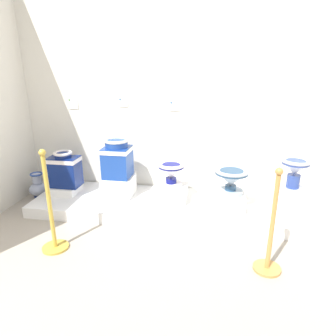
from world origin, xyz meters
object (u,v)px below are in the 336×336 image
at_px(plinth_block_squat_floral, 119,186).
at_px(stanchion_post_near_right, 270,241).
at_px(plinth_block_rightmost, 171,193).
at_px(plinth_block_leftmost, 290,201).
at_px(antique_toilet_slender_white, 64,169).
at_px(info_placard_first, 73,103).
at_px(antique_toilet_squat_floral, 117,158).
at_px(info_placard_second, 123,102).
at_px(antique_toilet_rightmost, 171,171).
at_px(antique_toilet_leftmost, 295,172).
at_px(plinth_block_slender_white, 67,189).
at_px(stanchion_post_near_left, 52,221).
at_px(antique_toilet_tall_cobalt, 231,178).
at_px(plinth_block_tall_cobalt, 230,201).
at_px(info_placard_third, 174,106).
at_px(decorative_vase_spare, 38,187).

distance_m(plinth_block_squat_floral, stanchion_post_near_right, 2.02).
height_order(plinth_block_rightmost, plinth_block_leftmost, plinth_block_leftmost).
distance_m(antique_toilet_slender_white, info_placard_first, 0.89).
distance_m(antique_toilet_slender_white, antique_toilet_squat_floral, 0.72).
height_order(antique_toilet_squat_floral, info_placard_second, info_placard_second).
relative_size(antique_toilet_squat_floral, info_placard_first, 3.38).
bearing_deg(antique_toilet_rightmost, antique_toilet_leftmost, -1.07).
relative_size(plinth_block_slender_white, stanchion_post_near_left, 0.31).
relative_size(antique_toilet_slender_white, antique_toilet_rightmost, 1.40).
bearing_deg(antique_toilet_leftmost, antique_toilet_rightmost, 178.93).
bearing_deg(plinth_block_slender_white, antique_toilet_leftmost, -0.40).
xyz_separation_m(plinth_block_squat_floral, antique_toilet_rightmost, (0.69, -0.05, 0.25)).
xyz_separation_m(antique_toilet_slender_white, antique_toilet_tall_cobalt, (2.09, -0.10, 0.04)).
height_order(plinth_block_slender_white, info_placard_second, info_placard_second).
height_order(antique_toilet_squat_floral, antique_toilet_rightmost, antique_toilet_squat_floral).
bearing_deg(info_placard_first, plinth_block_slender_white, -87.86).
height_order(plinth_block_squat_floral, antique_toilet_leftmost, antique_toilet_leftmost).
height_order(stanchion_post_near_left, stanchion_post_near_right, stanchion_post_near_left).
distance_m(plinth_block_tall_cobalt, antique_toilet_tall_cobalt, 0.29).
height_order(antique_toilet_tall_cobalt, stanchion_post_near_left, stanchion_post_near_left).
relative_size(plinth_block_slender_white, info_placard_third, 2.43).
xyz_separation_m(antique_toilet_squat_floral, info_placard_first, (-0.71, 0.38, 0.61)).
height_order(antique_toilet_tall_cobalt, info_placard_third, info_placard_third).
distance_m(antique_toilet_squat_floral, plinth_block_leftmost, 2.13).
height_order(plinth_block_slender_white, plinth_block_squat_floral, plinth_block_squat_floral).
distance_m(plinth_block_rightmost, stanchion_post_near_right, 1.44).
height_order(antique_toilet_rightmost, info_placard_second, info_placard_second).
xyz_separation_m(antique_toilet_squat_floral, plinth_block_leftmost, (2.09, -0.08, -0.40)).
bearing_deg(stanchion_post_near_right, antique_toilet_rightmost, 134.86).
xyz_separation_m(plinth_block_slender_white, stanchion_post_near_left, (0.38, -1.01, 0.12)).
relative_size(plinth_block_tall_cobalt, antique_toilet_leftmost, 0.97).
relative_size(antique_toilet_rightmost, antique_toilet_leftmost, 0.82).
bearing_deg(plinth_block_tall_cobalt, antique_toilet_slender_white, 177.25).
distance_m(plinth_block_squat_floral, antique_toilet_tall_cobalt, 1.43).
relative_size(antique_toilet_leftmost, info_placard_second, 3.24).
bearing_deg(stanchion_post_near_left, plinth_block_tall_cobalt, 27.99).
height_order(antique_toilet_slender_white, info_placard_third, info_placard_third).
bearing_deg(plinth_block_squat_floral, antique_toilet_tall_cobalt, -6.49).
bearing_deg(antique_toilet_tall_cobalt, antique_toilet_slender_white, 177.25).
height_order(antique_toilet_squat_floral, info_placard_first, info_placard_first).
bearing_deg(antique_toilet_slender_white, plinth_block_rightmost, 0.28).
bearing_deg(info_placard_second, plinth_block_rightmost, -31.91).
xyz_separation_m(plinth_block_slender_white, plinth_block_squat_floral, (0.69, 0.06, 0.07)).
distance_m(antique_toilet_slender_white, plinth_block_rightmost, 1.40).
relative_size(decorative_vase_spare, stanchion_post_near_right, 0.37).
xyz_separation_m(plinth_block_squat_floral, plinth_block_tall_cobalt, (1.40, -0.16, -0.04)).
bearing_deg(info_placard_first, antique_toilet_slender_white, -87.86).
height_order(plinth_block_leftmost, antique_toilet_leftmost, antique_toilet_leftmost).
bearing_deg(antique_toilet_slender_white, plinth_block_slender_white, 0.00).
relative_size(plinth_block_squat_floral, info_placard_second, 3.00).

